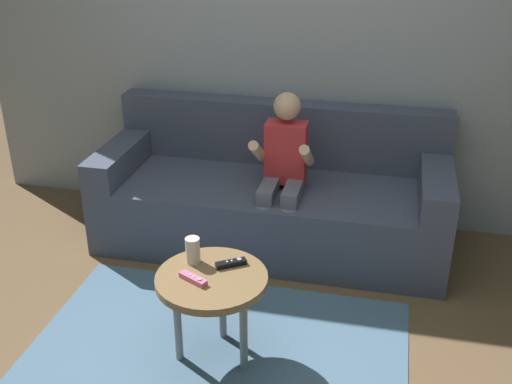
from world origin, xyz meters
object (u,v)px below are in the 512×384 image
(couch, at_px, (273,198))
(soda_can, at_px, (193,250))
(person_seated_on_couch, at_px, (283,169))
(coffee_table, at_px, (212,286))
(game_remote_black_center, at_px, (231,263))
(game_remote_pink_near_edge, at_px, (193,279))

(couch, bearing_deg, soda_can, -98.37)
(couch, relative_size, soda_can, 16.83)
(couch, xyz_separation_m, person_seated_on_couch, (0.09, -0.18, 0.27))
(coffee_table, xyz_separation_m, game_remote_black_center, (0.06, 0.10, 0.07))
(couch, bearing_deg, person_seated_on_couch, -62.87)
(game_remote_black_center, bearing_deg, game_remote_pink_near_edge, -129.28)
(coffee_table, height_order, game_remote_black_center, game_remote_black_center)
(coffee_table, xyz_separation_m, soda_can, (-0.11, 0.09, 0.11))
(couch, relative_size, person_seated_on_couch, 2.11)
(coffee_table, bearing_deg, soda_can, 141.91)
(game_remote_pink_near_edge, bearing_deg, person_seated_on_couch, 79.07)
(game_remote_black_center, bearing_deg, couch, 91.05)
(person_seated_on_couch, relative_size, coffee_table, 1.97)
(coffee_table, xyz_separation_m, game_remote_pink_near_edge, (-0.06, -0.06, 0.07))
(game_remote_pink_near_edge, xyz_separation_m, game_remote_black_center, (0.13, 0.16, 0.00))
(game_remote_pink_near_edge, xyz_separation_m, soda_can, (-0.05, 0.15, 0.05))
(game_remote_pink_near_edge, bearing_deg, game_remote_black_center, 50.72)
(coffee_table, height_order, soda_can, soda_can)
(coffee_table, relative_size, soda_can, 4.05)
(soda_can, bearing_deg, coffee_table, -38.09)
(coffee_table, height_order, game_remote_pink_near_edge, game_remote_pink_near_edge)
(person_seated_on_couch, xyz_separation_m, game_remote_black_center, (-0.07, -0.87, -0.09))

